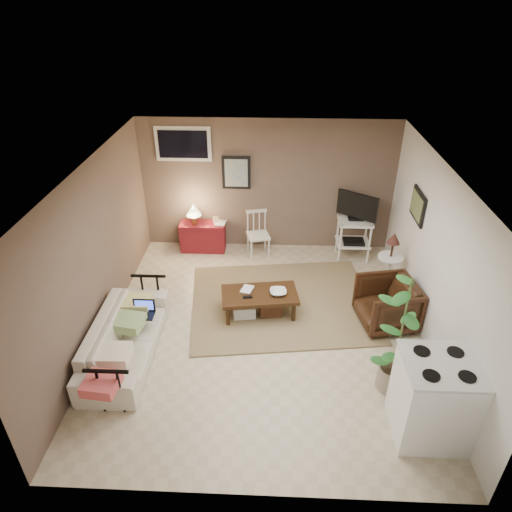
{
  "coord_description": "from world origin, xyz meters",
  "views": [
    {
      "loc": [
        0.13,
        -5.12,
        4.3
      ],
      "look_at": [
        -0.11,
        0.35,
        1.03
      ],
      "focal_mm": 32.0,
      "sensor_mm": 36.0,
      "label": 1
    }
  ],
  "objects_px": {
    "spindle_chair": "(258,235)",
    "tv_stand": "(355,225)",
    "red_console": "(202,234)",
    "armchair": "(387,302)",
    "potted_plant": "(401,332)",
    "coffee_table": "(259,302)",
    "sofa": "(124,332)",
    "side_table": "(391,255)",
    "stove": "(434,398)"
  },
  "relations": [
    {
      "from": "side_table",
      "to": "stove",
      "type": "bearing_deg",
      "value": -92.04
    },
    {
      "from": "armchair",
      "to": "stove",
      "type": "bearing_deg",
      "value": -8.22
    },
    {
      "from": "tv_stand",
      "to": "stove",
      "type": "distance_m",
      "value": 3.79
    },
    {
      "from": "potted_plant",
      "to": "red_console",
      "type": "bearing_deg",
      "value": 130.52
    },
    {
      "from": "spindle_chair",
      "to": "potted_plant",
      "type": "height_order",
      "value": "potted_plant"
    },
    {
      "from": "side_table",
      "to": "potted_plant",
      "type": "relative_size",
      "value": 0.64
    },
    {
      "from": "spindle_chair",
      "to": "tv_stand",
      "type": "relative_size",
      "value": 0.67
    },
    {
      "from": "side_table",
      "to": "stove",
      "type": "relative_size",
      "value": 1.03
    },
    {
      "from": "coffee_table",
      "to": "armchair",
      "type": "xyz_separation_m",
      "value": [
        1.84,
        -0.12,
        0.16
      ]
    },
    {
      "from": "tv_stand",
      "to": "stove",
      "type": "height_order",
      "value": "tv_stand"
    },
    {
      "from": "armchair",
      "to": "stove",
      "type": "relative_size",
      "value": 0.76
    },
    {
      "from": "coffee_table",
      "to": "tv_stand",
      "type": "relative_size",
      "value": 0.95
    },
    {
      "from": "coffee_table",
      "to": "armchair",
      "type": "height_order",
      "value": "armchair"
    },
    {
      "from": "armchair",
      "to": "potted_plant",
      "type": "relative_size",
      "value": 0.48
    },
    {
      "from": "armchair",
      "to": "red_console",
      "type": "bearing_deg",
      "value": -135.94
    },
    {
      "from": "tv_stand",
      "to": "coffee_table",
      "type": "bearing_deg",
      "value": -132.35
    },
    {
      "from": "potted_plant",
      "to": "sofa",
      "type": "bearing_deg",
      "value": 172.93
    },
    {
      "from": "side_table",
      "to": "spindle_chair",
      "type": "bearing_deg",
      "value": 153.56
    },
    {
      "from": "red_console",
      "to": "spindle_chair",
      "type": "xyz_separation_m",
      "value": [
        1.04,
        -0.13,
        0.06
      ]
    },
    {
      "from": "sofa",
      "to": "spindle_chair",
      "type": "relative_size",
      "value": 2.34
    },
    {
      "from": "sofa",
      "to": "tv_stand",
      "type": "bearing_deg",
      "value": -51.15
    },
    {
      "from": "sofa",
      "to": "stove",
      "type": "relative_size",
      "value": 1.91
    },
    {
      "from": "red_console",
      "to": "tv_stand",
      "type": "bearing_deg",
      "value": -3.3
    },
    {
      "from": "spindle_chair",
      "to": "stove",
      "type": "distance_m",
      "value": 4.3
    },
    {
      "from": "side_table",
      "to": "potted_plant",
      "type": "height_order",
      "value": "potted_plant"
    },
    {
      "from": "sofa",
      "to": "red_console",
      "type": "height_order",
      "value": "red_console"
    },
    {
      "from": "sofa",
      "to": "side_table",
      "type": "height_order",
      "value": "side_table"
    },
    {
      "from": "tv_stand",
      "to": "armchair",
      "type": "relative_size",
      "value": 1.59
    },
    {
      "from": "sofa",
      "to": "armchair",
      "type": "relative_size",
      "value": 2.5
    },
    {
      "from": "red_console",
      "to": "spindle_chair",
      "type": "height_order",
      "value": "red_console"
    },
    {
      "from": "sofa",
      "to": "red_console",
      "type": "xyz_separation_m",
      "value": [
        0.61,
        2.86,
        -0.05
      ]
    },
    {
      "from": "red_console",
      "to": "side_table",
      "type": "distance_m",
      "value": 3.39
    },
    {
      "from": "tv_stand",
      "to": "red_console",
      "type": "bearing_deg",
      "value": 176.7
    },
    {
      "from": "coffee_table",
      "to": "potted_plant",
      "type": "bearing_deg",
      "value": -38.7
    },
    {
      "from": "spindle_chair",
      "to": "coffee_table",
      "type": "bearing_deg",
      "value": -87.32
    },
    {
      "from": "sofa",
      "to": "spindle_chair",
      "type": "height_order",
      "value": "spindle_chair"
    },
    {
      "from": "coffee_table",
      "to": "potted_plant",
      "type": "distance_m",
      "value": 2.25
    },
    {
      "from": "stove",
      "to": "armchair",
      "type": "bearing_deg",
      "value": 93.01
    },
    {
      "from": "potted_plant",
      "to": "spindle_chair",
      "type": "bearing_deg",
      "value": 119.28
    },
    {
      "from": "spindle_chair",
      "to": "side_table",
      "type": "height_order",
      "value": "side_table"
    },
    {
      "from": "sofa",
      "to": "armchair",
      "type": "distance_m",
      "value": 3.67
    },
    {
      "from": "coffee_table",
      "to": "potted_plant",
      "type": "xyz_separation_m",
      "value": [
        1.68,
        -1.35,
        0.64
      ]
    },
    {
      "from": "tv_stand",
      "to": "potted_plant",
      "type": "xyz_separation_m",
      "value": [
        0.06,
        -3.13,
        0.22
      ]
    },
    {
      "from": "red_console",
      "to": "armchair",
      "type": "distance_m",
      "value": 3.61
    },
    {
      "from": "potted_plant",
      "to": "coffee_table",
      "type": "bearing_deg",
      "value": 141.3
    },
    {
      "from": "stove",
      "to": "potted_plant",
      "type": "bearing_deg",
      "value": 111.79
    },
    {
      "from": "sofa",
      "to": "potted_plant",
      "type": "relative_size",
      "value": 1.19
    },
    {
      "from": "armchair",
      "to": "potted_plant",
      "type": "xyz_separation_m",
      "value": [
        -0.16,
        -1.23,
        0.48
      ]
    },
    {
      "from": "spindle_chair",
      "to": "red_console",
      "type": "bearing_deg",
      "value": 172.74
    },
    {
      "from": "side_table",
      "to": "stove",
      "type": "height_order",
      "value": "side_table"
    }
  ]
}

